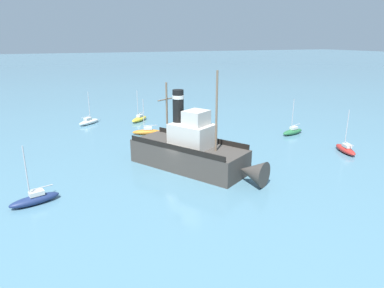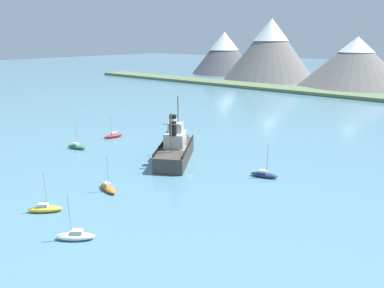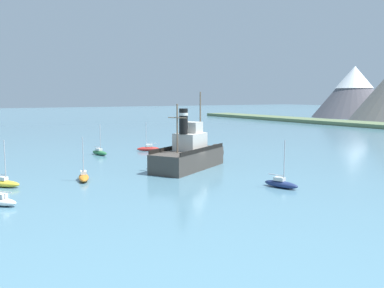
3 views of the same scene
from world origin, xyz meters
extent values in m
plane|color=teal|center=(0.00, 0.00, 0.00)|extent=(600.00, 600.00, 0.00)
cone|color=#56545B|center=(-74.56, 125.16, 11.12)|extent=(35.03, 35.03, 22.24)
cone|color=white|center=(-74.56, 125.16, 17.47)|extent=(15.92, 15.92, 9.63)
cone|color=slate|center=(-42.06, 115.00, 13.85)|extent=(42.91, 42.91, 27.70)
cone|color=white|center=(-42.06, 115.00, 22.69)|extent=(16.47, 16.47, 10.12)
cone|color=slate|center=(-1.61, 105.14, 9.73)|extent=(41.96, 41.96, 19.45)
cone|color=white|center=(-1.61, 105.14, 16.63)|extent=(12.98, 12.98, 5.73)
cube|color=#5B704C|center=(0.00, 84.11, 0.60)|extent=(240.00, 12.00, 1.20)
cube|color=#423D38|center=(-1.35, -0.45, 1.20)|extent=(9.88, 12.57, 2.40)
cone|color=#423D38|center=(-5.00, 5.75, 1.20)|extent=(3.24, 3.26, 2.35)
cube|color=beige|center=(-1.60, -0.02, 3.50)|extent=(4.61, 4.97, 2.20)
cube|color=beige|center=(-1.86, 0.41, 5.30)|extent=(2.91, 2.84, 1.40)
cylinder|color=black|center=(-0.74, -1.48, 6.20)|extent=(1.10, 1.10, 3.20)
cylinder|color=silver|center=(-0.74, -1.48, 7.10)|extent=(1.16, 1.16, 0.35)
cylinder|color=#75604C|center=(-3.02, 2.39, 6.15)|extent=(0.20, 0.20, 7.50)
cylinder|color=#75604C|center=(0.02, -2.78, 5.40)|extent=(0.20, 0.20, 6.00)
cylinder|color=#75604C|center=(0.02, -2.78, 6.72)|extent=(2.30, 1.42, 0.12)
cube|color=black|center=(-3.21, -1.54, 2.65)|extent=(5.89, 9.89, 0.50)
cube|color=black|center=(0.51, 0.64, 2.65)|extent=(5.89, 9.89, 0.50)
ellipsoid|color=#B22823|center=(-19.82, 2.22, 0.35)|extent=(2.16, 3.96, 0.70)
cube|color=silver|center=(-19.77, 2.41, 0.88)|extent=(0.93, 1.24, 0.36)
cylinder|color=#B7B7BC|center=(-19.91, 1.93, 2.80)|extent=(0.10, 0.10, 4.20)
cylinder|color=#B7B7BC|center=(-19.65, 2.79, 1.25)|extent=(0.60, 1.74, 0.08)
ellipsoid|color=white|center=(5.71, -23.32, 0.35)|extent=(3.66, 3.23, 0.70)
cube|color=silver|center=(5.87, -23.20, 0.88)|extent=(1.26, 1.19, 0.36)
cylinder|color=#B7B7BC|center=(5.48, -23.51, 2.80)|extent=(0.10, 0.10, 4.20)
cylinder|color=#B7B7BC|center=(6.18, -22.95, 1.25)|extent=(1.46, 1.18, 0.08)
ellipsoid|color=orange|center=(-0.81, -14.17, 0.35)|extent=(3.95, 2.02, 0.70)
cube|color=silver|center=(-1.00, -14.12, 0.88)|extent=(1.23, 0.90, 0.36)
cylinder|color=#B7B7BC|center=(-0.52, -14.24, 2.80)|extent=(0.10, 0.10, 4.20)
cylinder|color=#B7B7BC|center=(-1.39, -14.02, 1.25)|extent=(1.76, 0.53, 0.08)
ellipsoid|color=navy|center=(12.92, 2.33, 0.35)|extent=(3.96, 2.14, 0.70)
cube|color=silver|center=(12.72, 2.28, 0.88)|extent=(1.24, 0.93, 0.36)
cylinder|color=#B7B7BC|center=(13.20, 2.42, 2.80)|extent=(0.10, 0.10, 4.20)
cylinder|color=#B7B7BC|center=(12.34, 2.16, 1.25)|extent=(1.75, 0.59, 0.08)
ellipsoid|color=gold|center=(-1.86, -22.17, 0.35)|extent=(3.53, 3.40, 0.70)
cube|color=silver|center=(-2.00, -22.31, 0.88)|extent=(1.24, 1.22, 0.36)
cylinder|color=#B7B7BC|center=(-1.64, -21.96, 2.80)|extent=(0.10, 0.10, 4.20)
cylinder|color=#B7B7BC|center=(-2.29, -22.58, 1.25)|extent=(1.37, 1.29, 0.08)
ellipsoid|color=#286B3D|center=(-19.26, -6.47, 0.35)|extent=(3.95, 2.02, 0.70)
cube|color=silver|center=(-19.45, -6.52, 0.88)|extent=(1.23, 0.90, 0.36)
cylinder|color=#B7B7BC|center=(-18.97, -6.39, 2.80)|extent=(0.10, 0.10, 4.20)
cylinder|color=#B7B7BC|center=(-19.84, -6.62, 1.25)|extent=(1.76, 0.53, 0.08)
camera|label=1|loc=(10.93, 29.80, 12.60)|focal=32.00mm
camera|label=2|loc=(32.68, -39.12, 18.76)|focal=32.00mm
camera|label=3|loc=(43.49, -26.23, 9.35)|focal=38.00mm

